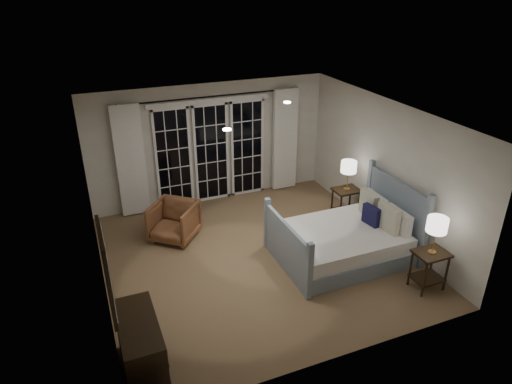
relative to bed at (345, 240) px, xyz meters
name	(u,v)px	position (x,y,z in m)	size (l,w,h in m)	color
floor	(256,257)	(-1.42, 0.54, -0.32)	(5.00, 5.00, 0.00)	brown
ceiling	(256,116)	(-1.42, 0.54, 2.18)	(5.00, 5.00, 0.00)	silver
wall_left	(94,221)	(-3.92, 0.54, 0.93)	(0.02, 5.00, 2.50)	silver
wall_right	(385,169)	(1.08, 0.54, 0.93)	(0.02, 5.00, 2.50)	silver
wall_back	(210,144)	(-1.42, 3.04, 0.93)	(5.00, 0.02, 2.50)	silver
wall_front	(339,279)	(-1.42, -1.96, 0.93)	(5.00, 0.02, 2.50)	silver
french_doors	(211,151)	(-1.42, 3.00, 0.77)	(2.50, 0.04, 2.20)	black
curtain_rod	(210,97)	(-1.42, 2.94, 1.93)	(0.03, 0.03, 3.50)	black
curtain_left	(131,161)	(-3.07, 2.92, 0.83)	(0.55, 0.10, 2.25)	white
curtain_right	(285,140)	(0.23, 2.92, 0.83)	(0.55, 0.10, 2.25)	white
downlight_a	(287,102)	(-0.62, 1.14, 2.17)	(0.12, 0.12, 0.01)	white
downlight_b	(227,129)	(-2.02, 0.14, 2.17)	(0.12, 0.12, 0.01)	white
bed	(345,240)	(0.00, 0.00, 0.00)	(2.16, 1.54, 1.25)	gray
nightstand_left	(429,265)	(0.70, -1.24, 0.10)	(0.50, 0.40, 0.65)	black
nightstand_right	(346,199)	(0.73, 1.15, 0.10)	(0.50, 0.40, 0.64)	black
lamp_left	(437,225)	(0.70, -1.24, 0.79)	(0.30, 0.30, 0.59)	tan
lamp_right	(349,167)	(0.73, 1.15, 0.79)	(0.30, 0.30, 0.58)	tan
armchair	(174,221)	(-2.57, 1.69, 0.03)	(0.75, 0.78, 0.71)	brown
dresser	(141,348)	(-3.65, -1.26, 0.07)	(0.46, 1.09, 0.77)	black
mirror	(107,272)	(-3.88, -1.26, 1.23)	(0.05, 0.85, 1.00)	black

